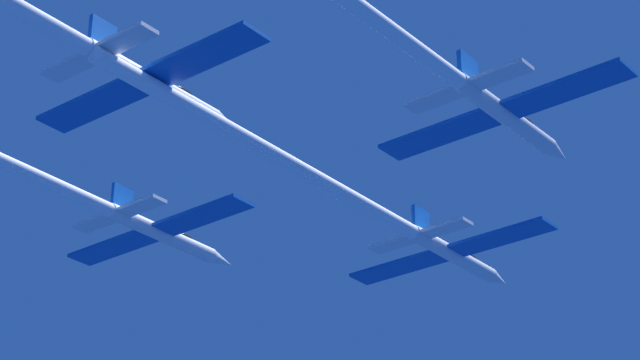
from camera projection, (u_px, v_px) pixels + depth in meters
name	position (u px, v px, depth m)	size (l,w,h in m)	color
jet_lead	(367.00, 206.00, 88.02)	(16.68, 42.60, 2.76)	silver
jet_left_wing	(37.00, 177.00, 85.86)	(16.68, 45.34, 2.76)	silver
jet_right_wing	(386.00, 28.00, 69.79)	(16.68, 46.61, 2.76)	silver
jet_slot	(8.00, 2.00, 67.51)	(16.68, 42.75, 2.76)	silver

